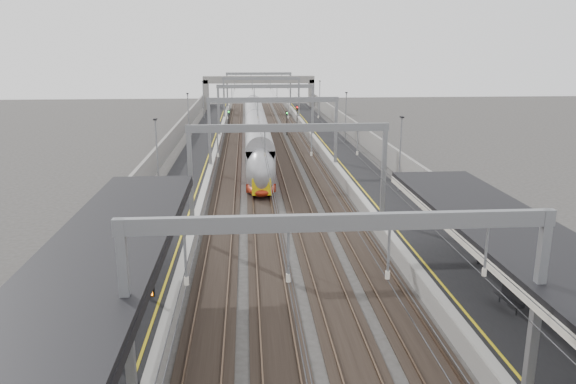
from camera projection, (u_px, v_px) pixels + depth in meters
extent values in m
cube|color=black|center=(196.00, 163.00, 59.01)|extent=(4.00, 120.00, 1.00)
cube|color=black|center=(346.00, 161.00, 60.17)|extent=(4.00, 120.00, 1.00)
cube|color=black|center=(230.00, 167.00, 59.38)|extent=(2.40, 140.00, 0.08)
cube|color=brown|center=(223.00, 166.00, 59.31)|extent=(0.07, 140.00, 0.14)
cube|color=brown|center=(236.00, 166.00, 59.41)|extent=(0.07, 140.00, 0.14)
cube|color=black|center=(258.00, 167.00, 59.60)|extent=(2.40, 140.00, 0.08)
cube|color=brown|center=(251.00, 166.00, 59.52)|extent=(0.07, 140.00, 0.14)
cube|color=brown|center=(265.00, 166.00, 59.63)|extent=(0.07, 140.00, 0.14)
cube|color=black|center=(286.00, 166.00, 59.81)|extent=(2.40, 140.00, 0.08)
cube|color=brown|center=(279.00, 166.00, 59.74)|extent=(0.07, 140.00, 0.14)
cube|color=brown|center=(293.00, 165.00, 59.84)|extent=(0.07, 140.00, 0.14)
cube|color=black|center=(314.00, 166.00, 60.03)|extent=(2.40, 140.00, 0.08)
cube|color=brown|center=(307.00, 165.00, 59.96)|extent=(0.07, 140.00, 0.14)
cube|color=brown|center=(321.00, 165.00, 60.06)|extent=(0.07, 140.00, 0.14)
cube|color=gray|center=(127.00, 325.00, 16.66)|extent=(0.28, 0.28, 6.60)
cube|color=gray|center=(536.00, 310.00, 17.57)|extent=(0.28, 0.28, 6.60)
cube|color=gray|center=(340.00, 222.00, 16.36)|extent=(13.00, 0.25, 0.50)
cube|color=gray|center=(190.00, 176.00, 35.98)|extent=(0.28, 0.28, 6.60)
cube|color=gray|center=(384.00, 173.00, 36.89)|extent=(0.28, 0.28, 6.60)
cube|color=gray|center=(288.00, 128.00, 35.67)|extent=(13.00, 0.25, 0.50)
cube|color=gray|center=(209.00, 131.00, 55.29)|extent=(0.28, 0.28, 6.60)
cube|color=gray|center=(336.00, 130.00, 56.20)|extent=(0.28, 0.28, 6.60)
cube|color=gray|center=(273.00, 100.00, 54.99)|extent=(13.00, 0.25, 0.50)
cube|color=gray|center=(219.00, 110.00, 74.61)|extent=(0.28, 0.28, 6.60)
cube|color=gray|center=(313.00, 109.00, 75.52)|extent=(0.28, 0.28, 6.60)
cube|color=gray|center=(266.00, 86.00, 74.30)|extent=(13.00, 0.25, 0.50)
cube|color=gray|center=(224.00, 97.00, 93.92)|extent=(0.28, 0.28, 6.60)
cube|color=gray|center=(299.00, 97.00, 94.83)|extent=(0.28, 0.28, 6.60)
cube|color=gray|center=(261.00, 78.00, 93.62)|extent=(13.00, 0.25, 0.50)
cube|color=gray|center=(227.00, 89.00, 111.31)|extent=(0.28, 0.28, 6.60)
cube|color=gray|center=(290.00, 89.00, 112.22)|extent=(0.28, 0.28, 6.60)
cube|color=gray|center=(259.00, 74.00, 111.00)|extent=(13.00, 0.25, 0.50)
cylinder|color=#262628|center=(230.00, 110.00, 62.85)|extent=(0.03, 140.00, 0.03)
cylinder|color=#262628|center=(256.00, 110.00, 63.07)|extent=(0.03, 140.00, 0.03)
cylinder|color=#262628|center=(283.00, 110.00, 63.28)|extent=(0.03, 140.00, 0.03)
cylinder|color=#262628|center=(309.00, 110.00, 63.50)|extent=(0.03, 140.00, 0.03)
cube|color=black|center=(76.00, 287.00, 17.30)|extent=(4.40, 30.00, 0.24)
cylinder|color=black|center=(15.00, 368.00, 16.74)|extent=(0.20, 0.20, 4.00)
cylinder|color=black|center=(109.00, 237.00, 28.33)|extent=(0.20, 0.20, 4.00)
cube|color=black|center=(130.00, 289.00, 18.51)|extent=(1.60, 0.15, 0.55)
cube|color=#FF6E05|center=(129.00, 290.00, 18.43)|extent=(1.50, 0.02, 0.42)
cube|color=black|center=(574.00, 272.00, 18.45)|extent=(4.40, 30.00, 0.24)
cylinder|color=black|center=(482.00, 228.00, 29.73)|extent=(0.20, 0.20, 4.00)
cube|color=gray|center=(259.00, 80.00, 111.29)|extent=(22.00, 2.20, 1.40)
cube|color=gray|center=(206.00, 96.00, 111.30)|extent=(1.00, 2.20, 6.20)
cube|color=gray|center=(311.00, 95.00, 112.82)|extent=(1.00, 2.20, 6.20)
cube|color=gray|center=(165.00, 154.00, 58.51)|extent=(0.30, 120.00, 3.20)
cube|color=gray|center=(376.00, 151.00, 60.13)|extent=(0.30, 120.00, 3.20)
cube|color=#9A220E|center=(258.00, 163.00, 58.69)|extent=(2.55, 21.68, 0.75)
cube|color=gray|center=(258.00, 146.00, 58.24)|extent=(2.55, 21.68, 2.83)
cube|color=black|center=(260.00, 183.00, 51.43)|extent=(1.89, 2.26, 0.47)
cube|color=#9A220E|center=(255.00, 133.00, 79.99)|extent=(2.55, 21.68, 0.75)
cube|color=gray|center=(254.00, 120.00, 79.55)|extent=(2.55, 21.68, 2.83)
cube|color=black|center=(256.00, 143.00, 72.74)|extent=(1.89, 2.26, 0.47)
ellipsoid|color=gray|center=(261.00, 172.00, 47.66)|extent=(2.55, 4.90, 3.96)
cube|color=#DFBF0B|center=(262.00, 187.00, 45.91)|extent=(1.60, 0.12, 1.41)
cube|color=black|center=(261.00, 169.00, 45.97)|extent=(1.51, 0.55, 0.89)
cube|color=black|center=(508.00, 300.00, 24.93)|extent=(0.62, 1.77, 0.06)
cube|color=black|center=(513.00, 295.00, 24.91)|extent=(0.24, 1.73, 0.48)
cylinder|color=black|center=(516.00, 311.00, 24.34)|extent=(0.06, 0.06, 0.41)
cylinder|color=black|center=(500.00, 298.00, 25.63)|extent=(0.06, 0.06, 0.41)
cylinder|color=black|center=(229.00, 124.00, 82.40)|extent=(0.12, 0.12, 3.00)
cube|color=black|center=(229.00, 113.00, 82.00)|extent=(0.32, 0.22, 0.75)
sphere|color=#0CE526|center=(229.00, 112.00, 81.84)|extent=(0.16, 0.16, 0.16)
cylinder|color=black|center=(287.00, 125.00, 80.94)|extent=(0.12, 0.12, 3.00)
cube|color=black|center=(287.00, 114.00, 80.55)|extent=(0.32, 0.22, 0.75)
sphere|color=#0CE526|center=(287.00, 113.00, 80.38)|extent=(0.16, 0.16, 0.16)
cylinder|color=black|center=(297.00, 118.00, 88.77)|extent=(0.12, 0.12, 3.00)
cube|color=black|center=(297.00, 108.00, 88.37)|extent=(0.32, 0.22, 0.75)
sphere|color=red|center=(297.00, 107.00, 88.21)|extent=(0.16, 0.16, 0.16)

